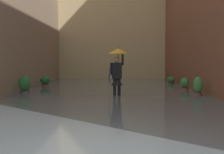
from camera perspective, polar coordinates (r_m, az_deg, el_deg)
ground_plane at (r=14.07m, az=-0.41°, el=-3.41°), size 60.00×60.00×0.00m
flood_water at (r=14.06m, az=-0.41°, el=-3.00°), size 8.77×24.10×0.20m
building_facade_far at (r=24.19m, az=0.01°, el=11.77°), size 11.57×1.80×10.42m
person_wading at (r=12.33m, az=1.02°, el=2.28°), size 0.86×0.86×2.16m
potted_plant_near_left at (r=14.79m, az=13.38°, el=-1.49°), size 0.44×0.44×0.79m
potted_plant_far_right at (r=16.75m, az=-12.30°, el=-0.90°), size 0.54×0.54×0.75m
potted_plant_mid_left at (r=18.49m, az=10.91°, el=-0.83°), size 0.46×0.46×0.62m
potted_plant_mid_right at (r=13.46m, az=-15.94°, el=-1.59°), size 0.50×0.50×0.97m
potted_plant_far_left at (r=12.78m, az=15.67°, el=-2.00°), size 0.38×0.38×0.94m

